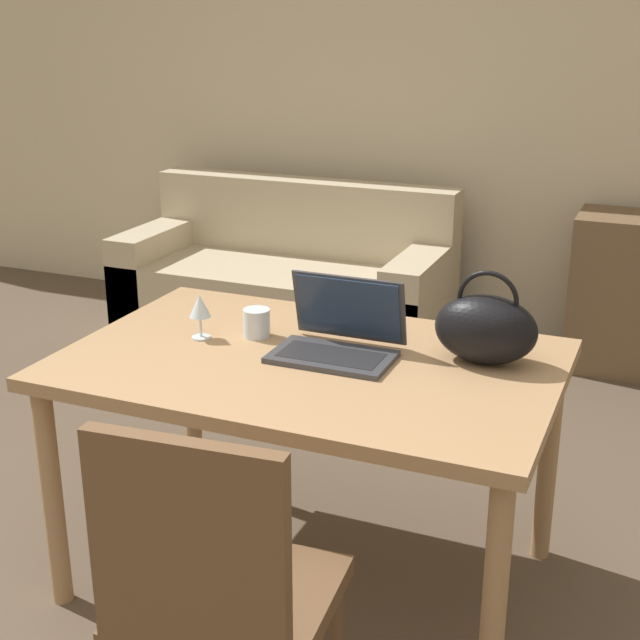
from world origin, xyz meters
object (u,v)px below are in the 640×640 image
(couch, at_px, (287,286))
(laptop, at_px, (340,333))
(wine_glass, at_px, (200,308))
(drinking_glass, at_px, (257,323))
(handbag, at_px, (486,328))
(chair, at_px, (217,593))

(couch, xyz_separation_m, laptop, (1.03, -1.87, 0.51))
(laptop, bearing_deg, wine_glass, -172.87)
(laptop, relative_size, wine_glass, 2.48)
(laptop, xyz_separation_m, drinking_glass, (-0.28, 0.03, -0.02))
(couch, relative_size, handbag, 5.85)
(chair, xyz_separation_m, drinking_glass, (-0.35, 0.90, 0.27))
(couch, bearing_deg, wine_glass, -72.63)
(chair, height_order, drinking_glass, chair)
(couch, height_order, laptop, laptop)
(wine_glass, xyz_separation_m, handbag, (0.84, 0.14, 0.01))
(chair, relative_size, couch, 0.55)
(couch, height_order, drinking_glass, drinking_glass)
(couch, relative_size, drinking_glass, 19.56)
(chair, bearing_deg, laptop, 89.66)
(couch, xyz_separation_m, wine_glass, (0.60, -1.92, 0.55))
(drinking_glass, height_order, wine_glass, wine_glass)
(chair, height_order, wine_glass, chair)
(handbag, bearing_deg, chair, -109.60)
(chair, distance_m, wine_glass, 1.01)
(chair, distance_m, drinking_glass, 1.00)
(laptop, distance_m, drinking_glass, 0.29)
(handbag, bearing_deg, laptop, -168.19)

